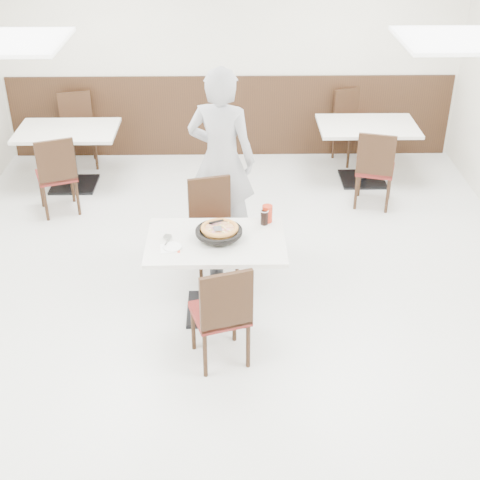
{
  "coord_description": "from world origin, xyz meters",
  "views": [
    {
      "loc": [
        -0.02,
        -5.12,
        3.67
      ],
      "look_at": [
        0.06,
        -0.3,
        0.84
      ],
      "focal_mm": 50.0,
      "sensor_mm": 36.0,
      "label": 1
    }
  ],
  "objects_px": {
    "pizza": "(220,230)",
    "bg_chair_left_near": "(56,173)",
    "chair_far": "(214,230)",
    "red_cup": "(267,214)",
    "bg_chair_left_far": "(79,132)",
    "chair_near": "(220,311)",
    "diner_person": "(221,160)",
    "main_table": "(217,276)",
    "bg_table_right": "(365,153)",
    "bg_chair_right_near": "(375,167)",
    "side_plate": "(172,247)",
    "pizza_pan": "(219,234)",
    "cola_glass": "(264,218)",
    "bg_chair_right_far": "(354,127)",
    "bg_table_left": "(71,158)"
  },
  "relations": [
    {
      "from": "chair_near",
      "to": "pizza",
      "type": "height_order",
      "value": "chair_near"
    },
    {
      "from": "chair_near",
      "to": "side_plate",
      "type": "relative_size",
      "value": 5.99
    },
    {
      "from": "bg_chair_left_near",
      "to": "pizza_pan",
      "type": "bearing_deg",
      "value": -67.47
    },
    {
      "from": "chair_far",
      "to": "bg_chair_right_near",
      "type": "bearing_deg",
      "value": -156.12
    },
    {
      "from": "bg_chair_right_far",
      "to": "bg_table_right",
      "type": "bearing_deg",
      "value": 69.08
    },
    {
      "from": "chair_far",
      "to": "diner_person",
      "type": "distance_m",
      "value": 0.76
    },
    {
      "from": "bg_chair_right_far",
      "to": "chair_far",
      "type": "bearing_deg",
      "value": 31.8
    },
    {
      "from": "side_plate",
      "to": "red_cup",
      "type": "bearing_deg",
      "value": 28.64
    },
    {
      "from": "main_table",
      "to": "bg_chair_left_far",
      "type": "distance_m",
      "value": 3.77
    },
    {
      "from": "bg_chair_left_far",
      "to": "chair_near",
      "type": "bearing_deg",
      "value": 100.89
    },
    {
      "from": "chair_far",
      "to": "red_cup",
      "type": "height_order",
      "value": "chair_far"
    },
    {
      "from": "main_table",
      "to": "side_plate",
      "type": "distance_m",
      "value": 0.55
    },
    {
      "from": "main_table",
      "to": "bg_table_right",
      "type": "distance_m",
      "value": 3.3
    },
    {
      "from": "chair_far",
      "to": "red_cup",
      "type": "distance_m",
      "value": 0.69
    },
    {
      "from": "bg_table_right",
      "to": "bg_chair_right_near",
      "type": "xyz_separation_m",
      "value": [
        -0.0,
        -0.65,
        0.1
      ]
    },
    {
      "from": "chair_near",
      "to": "cola_glass",
      "type": "relative_size",
      "value": 7.31
    },
    {
      "from": "pizza",
      "to": "bg_chair_left_near",
      "type": "distance_m",
      "value": 2.71
    },
    {
      "from": "side_plate",
      "to": "bg_chair_left_near",
      "type": "height_order",
      "value": "bg_chair_left_near"
    },
    {
      "from": "diner_person",
      "to": "bg_chair_right_near",
      "type": "relative_size",
      "value": 2.01
    },
    {
      "from": "cola_glass",
      "to": "pizza",
      "type": "bearing_deg",
      "value": -152.5
    },
    {
      "from": "cola_glass",
      "to": "bg_table_right",
      "type": "xyz_separation_m",
      "value": [
        1.39,
        2.48,
        -0.44
      ]
    },
    {
      "from": "bg_chair_right_far",
      "to": "side_plate",
      "type": "bearing_deg",
      "value": 33.94
    },
    {
      "from": "red_cup",
      "to": "bg_chair_left_far",
      "type": "bearing_deg",
      "value": 127.9
    },
    {
      "from": "diner_person",
      "to": "bg_chair_left_far",
      "type": "xyz_separation_m",
      "value": [
        -1.89,
        2.04,
        -0.48
      ]
    },
    {
      "from": "cola_glass",
      "to": "diner_person",
      "type": "distance_m",
      "value": 1.05
    },
    {
      "from": "chair_near",
      "to": "bg_table_right",
      "type": "height_order",
      "value": "chair_near"
    },
    {
      "from": "bg_chair_left_far",
      "to": "bg_chair_right_far",
      "type": "relative_size",
      "value": 1.0
    },
    {
      "from": "pizza",
      "to": "red_cup",
      "type": "distance_m",
      "value": 0.5
    },
    {
      "from": "bg_chair_left_near",
      "to": "bg_table_right",
      "type": "relative_size",
      "value": 0.79
    },
    {
      "from": "bg_table_right",
      "to": "cola_glass",
      "type": "bearing_deg",
      "value": -119.28
    },
    {
      "from": "diner_person",
      "to": "bg_chair_left_far",
      "type": "height_order",
      "value": "diner_person"
    },
    {
      "from": "pizza_pan",
      "to": "bg_chair_left_far",
      "type": "xyz_separation_m",
      "value": [
        -1.87,
        3.26,
        -0.32
      ]
    },
    {
      "from": "bg_chair_right_near",
      "to": "bg_chair_left_far",
      "type": "bearing_deg",
      "value": 178.01
    },
    {
      "from": "red_cup",
      "to": "diner_person",
      "type": "height_order",
      "value": "diner_person"
    },
    {
      "from": "red_cup",
      "to": "side_plate",
      "type": "bearing_deg",
      "value": -151.36
    },
    {
      "from": "bg_chair_left_far",
      "to": "diner_person",
      "type": "bearing_deg",
      "value": 118.12
    },
    {
      "from": "bg_table_left",
      "to": "chair_near",
      "type": "bearing_deg",
      "value": -60.61
    },
    {
      "from": "pizza",
      "to": "bg_chair_left_near",
      "type": "relative_size",
      "value": 0.31
    },
    {
      "from": "main_table",
      "to": "bg_chair_right_near",
      "type": "relative_size",
      "value": 1.26
    },
    {
      "from": "chair_near",
      "to": "chair_far",
      "type": "relative_size",
      "value": 1.0
    },
    {
      "from": "cola_glass",
      "to": "diner_person",
      "type": "bearing_deg",
      "value": 112.0
    },
    {
      "from": "bg_table_left",
      "to": "bg_chair_left_near",
      "type": "height_order",
      "value": "bg_chair_left_near"
    },
    {
      "from": "bg_chair_right_near",
      "to": "bg_chair_right_far",
      "type": "relative_size",
      "value": 1.0
    },
    {
      "from": "bg_table_left",
      "to": "bg_chair_left_near",
      "type": "bearing_deg",
      "value": -91.65
    },
    {
      "from": "chair_near",
      "to": "pizza_pan",
      "type": "distance_m",
      "value": 0.75
    },
    {
      "from": "main_table",
      "to": "bg_chair_left_near",
      "type": "distance_m",
      "value": 2.72
    },
    {
      "from": "bg_table_right",
      "to": "bg_chair_right_far",
      "type": "relative_size",
      "value": 1.26
    },
    {
      "from": "chair_far",
      "to": "diner_person",
      "type": "height_order",
      "value": "diner_person"
    },
    {
      "from": "bg_table_right",
      "to": "bg_chair_right_near",
      "type": "height_order",
      "value": "bg_chair_right_near"
    },
    {
      "from": "chair_far",
      "to": "pizza",
      "type": "distance_m",
      "value": 0.68
    }
  ]
}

